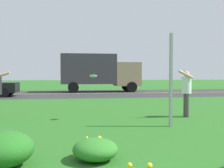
# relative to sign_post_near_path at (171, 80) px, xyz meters

# --- Properties ---
(ground_plane) EXTENTS (120.00, 120.00, 0.00)m
(ground_plane) POSITION_rel_sign_post_near_path_xyz_m (-2.84, 3.87, -1.35)
(ground_plane) COLOR #26601E
(highway_strip) EXTENTS (120.00, 8.81, 0.01)m
(highway_strip) POSITION_rel_sign_post_near_path_xyz_m (-2.84, 14.10, -1.35)
(highway_strip) COLOR #2D2D30
(highway_strip) RESTS_ON ground
(highway_center_stripe) EXTENTS (120.00, 0.16, 0.00)m
(highway_center_stripe) POSITION_rel_sign_post_near_path_xyz_m (-2.84, 14.10, -1.34)
(highway_center_stripe) COLOR yellow
(highway_center_stripe) RESTS_ON ground
(daylily_clump_near_camera) EXTENTS (0.80, 0.85, 0.38)m
(daylily_clump_near_camera) POSITION_rel_sign_post_near_path_xyz_m (-2.45, -2.84, -1.16)
(daylily_clump_near_camera) COLOR #2D7526
(daylily_clump_near_camera) RESTS_ON ground
(daylily_clump_front_right) EXTENTS (1.03, 1.01, 0.60)m
(daylily_clump_front_right) POSITION_rel_sign_post_near_path_xyz_m (-3.99, -2.96, -1.06)
(daylily_clump_front_right) COLOR #23661E
(daylily_clump_front_right) RESTS_ON ground
(sign_post_near_path) EXTENTS (0.07, 0.10, 2.70)m
(sign_post_near_path) POSITION_rel_sign_post_near_path_xyz_m (0.00, 0.00, 0.00)
(sign_post_near_path) COLOR #93969B
(sign_post_near_path) RESTS_ON ground
(person_catcher_white_shirt) EXTENTS (0.55, 0.50, 1.67)m
(person_catcher_white_shirt) POSITION_rel_sign_post_near_path_xyz_m (1.20, 1.65, -0.37)
(person_catcher_white_shirt) COLOR silver
(person_catcher_white_shirt) RESTS_ON ground
(frisbee_pale_blue) EXTENTS (0.27, 0.26, 0.11)m
(frisbee_pale_blue) POSITION_rel_sign_post_near_path_xyz_m (-2.12, 1.55, 0.11)
(frisbee_pale_blue) COLOR #ADD6E5
(box_truck_tan) EXTENTS (6.70, 2.46, 3.20)m
(box_truck_tan) POSITION_rel_sign_post_near_path_xyz_m (-0.43, 16.08, 0.45)
(box_truck_tan) COLOR #937F60
(box_truck_tan) RESTS_ON ground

